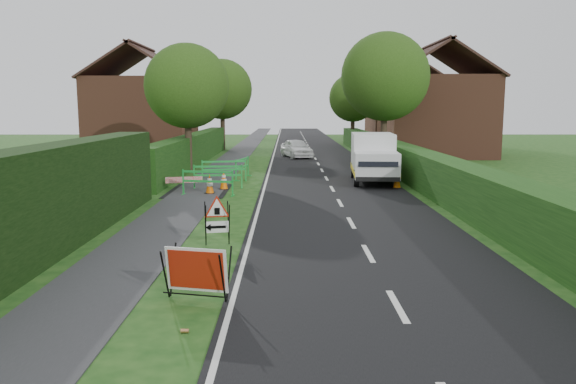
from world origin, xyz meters
name	(u,v)px	position (x,y,z in m)	size (l,w,h in m)	color
ground	(259,266)	(0.00, 0.00, 0.00)	(120.00, 120.00, 0.00)	#164112
road_surface	(310,149)	(2.50, 35.00, 0.00)	(6.00, 90.00, 0.02)	black
footpath	(244,149)	(-3.00, 35.00, 0.01)	(2.00, 90.00, 0.02)	#2D2D30
hedge_west_near	(26,266)	(-5.00, 0.00, 0.00)	(1.10, 18.00, 2.50)	black
hedge_west_far	(194,164)	(-5.00, 22.00, 0.00)	(1.00, 24.00, 1.80)	#14380F
hedge_east	(405,176)	(6.50, 16.00, 0.00)	(1.20, 50.00, 1.50)	#14380F
house_west	(143,114)	(-10.00, 30.00, 2.90)	(7.50, 7.40, 7.88)	brown
house_east_a	(435,115)	(11.00, 28.00, 2.90)	(7.50, 7.40, 7.88)	brown
house_east_b	(407,113)	(12.00, 42.00, 2.90)	(7.50, 7.40, 7.88)	brown
tree_nw	(187,86)	(-4.60, 18.00, 4.48)	(4.40, 4.40, 6.70)	#2D2116
tree_ne	(385,77)	(6.40, 22.00, 5.17)	(5.20, 5.20, 7.79)	#2D2116
tree_fw	(222,89)	(-4.60, 34.00, 4.83)	(4.80, 4.80, 7.24)	#2D2116
tree_fe	(353,98)	(6.40, 38.00, 4.22)	(4.20, 4.20, 6.33)	#2D2116
red_rect_sign	(196,271)	(-0.98, -2.16, 0.54)	(1.22, 0.90, 0.95)	black
triangle_sign	(216,217)	(-1.14, 1.82, 0.73)	(0.84, 0.84, 1.05)	black
works_van	(373,157)	(4.56, 13.86, 1.16)	(2.24, 4.93, 2.19)	silver
traffic_cone_0	(397,179)	(5.26, 11.76, 0.39)	(0.38, 0.38, 0.79)	black
traffic_cone_1	(385,173)	(5.19, 14.19, 0.39)	(0.38, 0.38, 0.79)	black
traffic_cone_2	(369,168)	(4.67, 15.97, 0.39)	(0.38, 0.38, 0.79)	black
traffic_cone_3	(210,184)	(-2.45, 10.28, 0.39)	(0.38, 0.38, 0.79)	black
traffic_cone_4	(224,180)	(-2.02, 11.43, 0.39)	(0.38, 0.38, 0.79)	black
ped_barrier_0	(208,179)	(-2.47, 9.86, 0.63)	(2.09, 0.73, 1.00)	green
ped_barrier_1	(218,173)	(-2.31, 11.85, 0.63)	(2.08, 0.48, 1.00)	green
ped_barrier_2	(224,168)	(-2.30, 14.05, 0.63)	(2.09, 0.71, 1.00)	green
ped_barrier_3	(242,165)	(-1.55, 15.17, 0.63)	(0.78, 2.09, 1.00)	green
redwhite_plank	(184,191)	(-3.62, 11.13, 0.00)	(1.50, 0.04, 0.25)	red
litter_can	(185,333)	(-0.94, -3.61, 0.00)	(0.07, 0.07, 0.12)	#BF7F4C
hatchback_car	(297,148)	(1.26, 26.54, 0.64)	(1.50, 3.73, 1.27)	white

